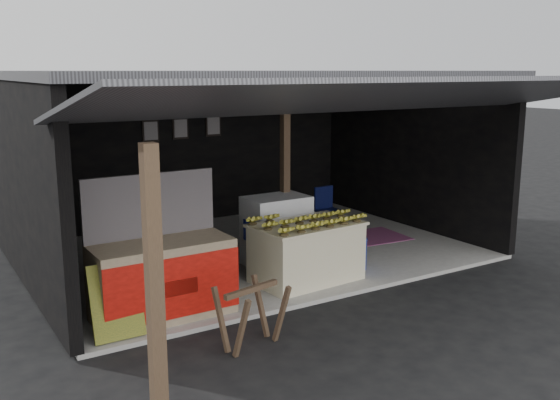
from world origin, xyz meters
TOP-DOWN VIEW (x-y plane):
  - ground at (0.00, 0.00)m, footprint 80.00×80.00m
  - concrete_slab at (0.00, 2.50)m, footprint 7.00×5.00m
  - shophouse at (0.00, 2.82)m, footprint 7.40×7.29m
  - banana_table at (-0.07, 0.73)m, footprint 1.60×1.05m
  - banana_pile at (-0.07, 0.73)m, footprint 1.47×0.95m
  - white_crate at (-0.02, 1.64)m, footprint 0.97×0.67m
  - neighbor_stall at (-2.31, 0.56)m, footprint 1.69×0.78m
  - green_signboard at (-2.99, 0.22)m, footprint 0.58×0.26m
  - sawhorse at (-1.76, -0.69)m, footprint 0.75×0.74m
  - water_barrel at (0.88, 0.78)m, footprint 0.31×0.31m
  - plastic_chair at (1.76, 2.78)m, footprint 0.41×0.41m
  - magenta_rug at (2.11, 2.10)m, footprint 1.58×1.13m
  - picture_frames at (-0.17, 4.89)m, footprint 1.62×0.04m

SIDE VIEW (x-z plane):
  - ground at x=0.00m, z-range 0.00..0.00m
  - concrete_slab at x=0.00m, z-range 0.00..0.06m
  - magenta_rug at x=2.11m, z-range 0.06..0.07m
  - water_barrel at x=0.88m, z-range 0.06..0.51m
  - sawhorse at x=-1.76m, z-range 0.09..0.80m
  - banana_table at x=-0.07m, z-range 0.06..0.91m
  - green_signboard at x=-2.99m, z-range 0.07..0.92m
  - plastic_chair at x=1.76m, z-range 0.13..1.00m
  - neighbor_stall at x=-2.31m, z-range -0.29..1.45m
  - white_crate at x=-0.02m, z-range 0.06..1.13m
  - banana_pile at x=-0.07m, z-range 0.91..1.07m
  - picture_frames at x=-0.17m, z-range 1.70..2.16m
  - shophouse at x=0.00m, z-range 0.59..3.61m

